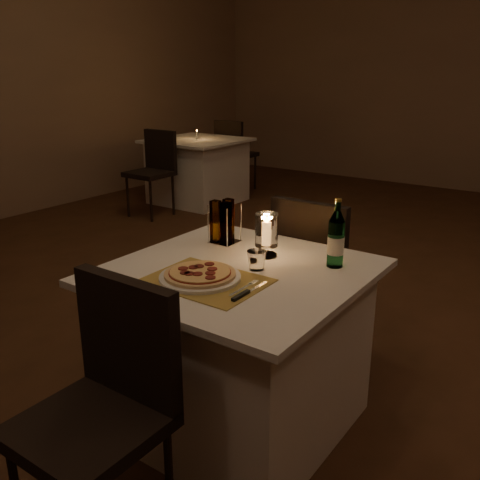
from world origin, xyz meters
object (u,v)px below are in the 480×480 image
Objects in this scene: water_bottle at (336,240)px; hurricane_candle at (267,231)px; chair_far at (316,263)px; neighbor_table_left at (198,170)px; pizza at (200,273)px; tumbler at (256,260)px; main_table at (237,348)px; chair_near at (108,390)px; plate at (200,277)px.

water_bottle is 1.50× the size of hurricane_candle.
neighbor_table_left is (-2.81, 2.43, -0.18)m from chair_far.
pizza is 0.28× the size of neighbor_table_left.
chair_far is at bearing 91.38° from hurricane_candle.
water_bottle is 4.28m from neighbor_table_left.
hurricane_candle is 0.19× the size of neighbor_table_left.
chair_far is at bearing 95.70° from tumbler.
tumbler is (0.12, 0.22, 0.01)m from pizza.
main_table and neighbor_table_left have the same top height.
tumbler is (0.07, 0.76, 0.23)m from chair_near.
chair_far is 3.21× the size of pizza.
main_table is 0.44m from pizza.
plate is 1.66× the size of hurricane_candle.
chair_near and chair_far have the same top height.
hurricane_candle is at bearing 89.23° from chair_near.
neighbor_table_left is (-2.82, 2.94, -0.48)m from hurricane_candle.
chair_far is 3.72m from neighbor_table_left.
water_bottle reaches higher than chair_far.
chair_far is 0.60m from hurricane_candle.
pizza is 0.40m from hurricane_candle.
main_table is 0.42m from plate.
water_bottle is at bearing 50.34° from plate.
neighbor_table_left is at bearing 139.17° from chair_far.
main_table is at bearing -140.46° from water_bottle.
water_bottle is at bearing -55.36° from chair_far.
chair_near is at bearing -53.92° from neighbor_table_left.
main_table is 1.11× the size of chair_far.
tumbler is 4.25m from neighbor_table_left.
water_bottle is (0.25, 0.22, 0.08)m from tumbler.
chair_far reaches higher than tumbler.
pizza is at bearing -129.67° from water_bottle.
plate is (-0.05, -0.89, 0.20)m from chair_far.
plate is at bearing -117.80° from tumbler.
pizza is (-0.05, 0.53, 0.22)m from chair_near.
hurricane_candle is at bearing 108.85° from tumbler.
tumbler is at bearing 62.20° from plate.
neighbor_table_left is (-2.88, 3.10, -0.41)m from tumbler.
hurricane_candle is at bearing -169.30° from water_bottle.
plate is at bearing 15.76° from pizza.
tumbler is at bearing 84.93° from chair_near.
plate is (-0.05, 0.53, 0.20)m from chair_near.
hurricane_candle is at bearing -46.17° from neighbor_table_left.
plate reaches higher than neighbor_table_left.
chair_far is 11.33× the size of tumbler.
tumbler is at bearing 32.07° from main_table.
chair_near is 0.97m from hurricane_candle.
chair_near reaches higher than pizza.
water_bottle reaches higher than plate.
hurricane_candle is (0.06, 0.38, 0.09)m from pizza.
water_bottle reaches higher than tumbler.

